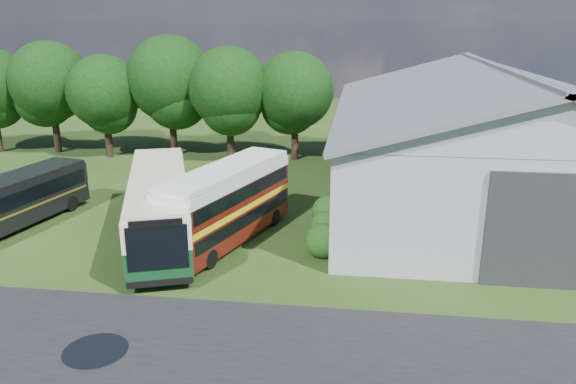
# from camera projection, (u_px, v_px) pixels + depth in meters

# --- Properties ---
(ground) EXTENTS (120.00, 120.00, 0.00)m
(ground) POSITION_uv_depth(u_px,v_px,m) (167.00, 310.00, 21.77)
(ground) COLOR #1C320F
(ground) RESTS_ON ground
(asphalt_road) EXTENTS (60.00, 8.00, 0.02)m
(asphalt_road) POSITION_uv_depth(u_px,v_px,m) (224.00, 361.00, 18.55)
(asphalt_road) COLOR black
(asphalt_road) RESTS_ON ground
(puddle) EXTENTS (2.20, 2.20, 0.01)m
(puddle) POSITION_uv_depth(u_px,v_px,m) (96.00, 351.00, 19.12)
(puddle) COLOR black
(puddle) RESTS_ON ground
(storage_shed) EXTENTS (18.80, 24.80, 8.15)m
(storage_shed) POSITION_uv_depth(u_px,v_px,m) (492.00, 133.00, 33.75)
(storage_shed) COLOR gray
(storage_shed) RESTS_ON ground
(tree_left_a) EXTENTS (6.46, 6.46, 9.12)m
(tree_left_a) POSITION_uv_depth(u_px,v_px,m) (50.00, 81.00, 45.44)
(tree_left_a) COLOR black
(tree_left_a) RESTS_ON ground
(tree_left_b) EXTENTS (5.78, 5.78, 8.16)m
(tree_left_b) POSITION_uv_depth(u_px,v_px,m) (104.00, 92.00, 44.06)
(tree_left_b) COLOR black
(tree_left_b) RESTS_ON ground
(tree_mid) EXTENTS (6.80, 6.80, 9.60)m
(tree_mid) POSITION_uv_depth(u_px,v_px,m) (170.00, 79.00, 44.38)
(tree_mid) COLOR black
(tree_mid) RESTS_ON ground
(tree_right_a) EXTENTS (6.26, 6.26, 8.83)m
(tree_right_a) POSITION_uv_depth(u_px,v_px,m) (229.00, 88.00, 42.95)
(tree_right_a) COLOR black
(tree_right_a) RESTS_ON ground
(tree_right_b) EXTENTS (5.98, 5.98, 8.45)m
(tree_right_b) POSITION_uv_depth(u_px,v_px,m) (295.00, 91.00, 43.16)
(tree_right_b) COLOR black
(tree_right_b) RESTS_ON ground
(shrub_front) EXTENTS (1.70, 1.70, 1.70)m
(shrub_front) POSITION_uv_depth(u_px,v_px,m) (323.00, 256.00, 26.74)
(shrub_front) COLOR #194714
(shrub_front) RESTS_ON ground
(shrub_mid) EXTENTS (1.60, 1.60, 1.60)m
(shrub_mid) POSITION_uv_depth(u_px,v_px,m) (325.00, 240.00, 28.63)
(shrub_mid) COLOR #194714
(shrub_mid) RESTS_ON ground
(shrub_back) EXTENTS (1.80, 1.80, 1.80)m
(shrub_back) POSITION_uv_depth(u_px,v_px,m) (328.00, 226.00, 30.52)
(shrub_back) COLOR #194714
(shrub_back) RESTS_ON ground
(bus_green_single) EXTENTS (6.75, 12.49, 3.38)m
(bus_green_single) POSITION_uv_depth(u_px,v_px,m) (159.00, 206.00, 28.22)
(bus_green_single) COLOR black
(bus_green_single) RESTS_ON ground
(bus_maroon_double) EXTENTS (5.16, 9.32, 3.90)m
(bus_maroon_double) POSITION_uv_depth(u_px,v_px,m) (227.00, 205.00, 27.89)
(bus_maroon_double) COLOR black
(bus_maroon_double) RESTS_ON ground
(bus_dark_single) EXTENTS (4.45, 10.31, 2.77)m
(bus_dark_single) POSITION_uv_depth(u_px,v_px,m) (7.00, 203.00, 29.64)
(bus_dark_single) COLOR black
(bus_dark_single) RESTS_ON ground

